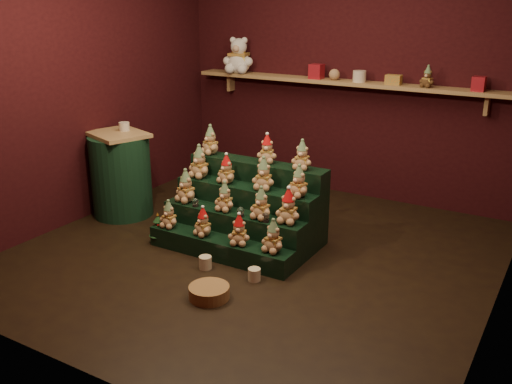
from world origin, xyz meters
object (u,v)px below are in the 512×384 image
Objects in this scene: snow_globe_a at (195,202)px; wicker_basket at (209,292)px; snow_globe_b at (240,212)px; snow_globe_c at (266,217)px; white_bear at (239,50)px; mug_right at (254,274)px; side_table at (121,175)px; riser_tier_front at (220,248)px; mini_christmas_tree at (158,228)px; mug_left at (205,262)px; brown_bear at (428,77)px.

wicker_basket is at bearing -48.66° from snow_globe_a.
snow_globe_c is at bearing -0.00° from snow_globe_b.
wicker_basket is (0.70, -0.80, -0.35)m from snow_globe_a.
white_bear is at bearing 110.61° from snow_globe_a.
mug_right is at bearing -67.11° from white_bear.
mug_right is (1.95, -0.58, -0.39)m from side_table.
white_bear reaches higher than wicker_basket.
wicker_basket is (0.33, -0.64, -0.04)m from riser_tier_front.
mug_left is at bearing -17.17° from mini_christmas_tree.
snow_globe_a is at bearing 180.00° from snow_globe_c.
snow_globe_c is 0.87m from wicker_basket.
white_bear is at bearing 127.48° from snow_globe_c.
snow_globe_c is (0.74, 0.00, 0.00)m from snow_globe_a.
brown_bear is at bearing 67.78° from snow_globe_c.
brown_bear is at bearing -11.65° from white_bear.
mug_left is 2.98m from white_bear.
mug_right is at bearing 2.42° from side_table.
white_bear reaches higher than mini_christmas_tree.
snow_globe_b is at bearing -69.33° from white_bear.
riser_tier_front is 1.55m from side_table.
white_bear reaches higher than mug_right.
side_table is 2.92× the size of mini_christmas_tree.
snow_globe_b reaches higher than mug_left.
snow_globe_b is 0.85m from mini_christmas_tree.
snow_globe_a reaches higher than mug_right.
wicker_basket is (1.80, -1.00, -0.39)m from side_table.
mug_left is 0.47m from mug_right.
mini_christmas_tree reaches higher than riser_tier_front.
snow_globe_c reaches higher than mug_left.
snow_globe_a is 0.43m from mini_christmas_tree.
mug_right is 0.49× the size of brown_bear.
wicker_basket is at bearing -75.03° from snow_globe_b.
snow_globe_b is at bearing 75.49° from mug_left.
snow_globe_b is 0.16× the size of white_bear.
riser_tier_front is at bearing 117.62° from wicker_basket.
mini_christmas_tree is 1.17m from wicker_basket.
side_table is at bearing 163.51° from mug_right.
brown_bear is (1.14, 2.30, 1.37)m from mug_left.
snow_globe_c is 0.10× the size of side_table.
wicker_basket is (0.21, -0.80, -0.35)m from snow_globe_b.
riser_tier_front is 0.52m from snow_globe_c.
snow_globe_a is at bearing -118.01° from brown_bear.
side_table is at bearing 166.14° from riser_tier_front.
snow_globe_b is 0.28× the size of mini_christmas_tree.
snow_globe_a is 0.65m from mug_left.
white_bear reaches higher than side_table.
mug_left is 0.21× the size of white_bear.
wicker_basket is (0.32, -0.40, -0.01)m from mug_left.
snow_globe_a is 0.09× the size of side_table.
side_table is at bearing 173.73° from snow_globe_c.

